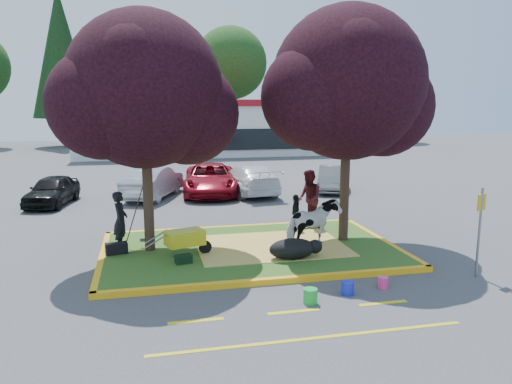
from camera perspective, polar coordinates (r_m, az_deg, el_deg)
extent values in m
plane|color=#424244|center=(14.36, -0.63, -6.91)|extent=(90.00, 90.00, 0.00)
cube|color=#2E571B|center=(14.34, -0.63, -6.62)|extent=(8.00, 5.00, 0.15)
cube|color=yellow|center=(11.96, 2.00, -10.13)|extent=(8.30, 0.16, 0.15)
cube|color=yellow|center=(16.78, -2.48, -4.11)|extent=(8.30, 0.16, 0.15)
cube|color=yellow|center=(14.10, -17.20, -7.39)|extent=(0.16, 5.30, 0.15)
cube|color=yellow|center=(15.68, 14.18, -5.47)|extent=(0.16, 5.30, 0.15)
cube|color=#ECD861|center=(14.45, 1.71, -6.16)|extent=(4.20, 3.00, 0.01)
cylinder|color=black|center=(14.01, -12.26, 0.47)|extent=(0.28, 0.28, 3.53)
sphere|color=black|center=(13.82, -12.69, 11.34)|extent=(4.20, 4.20, 4.20)
sphere|color=black|center=(14.07, -7.83, 8.91)|extent=(2.86, 2.86, 2.86)
sphere|color=black|center=(13.55, -17.12, 9.57)|extent=(2.86, 2.86, 2.86)
cylinder|color=black|center=(14.96, 10.12, 1.48)|extent=(0.28, 0.28, 3.70)
sphere|color=black|center=(14.80, 10.47, 12.15)|extent=(4.40, 4.40, 4.40)
sphere|color=black|center=(15.48, 14.27, 9.47)|extent=(2.99, 2.99, 2.99)
sphere|color=black|center=(14.11, 6.71, 10.74)|extent=(2.99, 2.99, 2.99)
cube|color=yellow|center=(10.19, -6.89, -14.42)|extent=(1.10, 0.12, 0.01)
cube|color=yellow|center=(10.55, 4.29, -13.48)|extent=(1.10, 0.12, 0.01)
cube|color=yellow|center=(11.26, 14.31, -12.20)|extent=(1.10, 0.12, 0.01)
cube|color=yellow|center=(9.52, 6.49, -16.28)|extent=(6.00, 0.10, 0.01)
cube|color=silver|center=(41.76, -6.06, 7.16)|extent=(20.00, 8.00, 4.00)
cube|color=maroon|center=(41.70, -6.11, 10.11)|extent=(20.40, 8.40, 0.50)
cube|color=black|center=(37.79, -5.31, 5.94)|extent=(19.00, 0.10, 1.60)
cylinder|color=black|center=(50.97, -20.92, 7.06)|extent=(0.44, 0.44, 3.92)
cone|color=black|center=(51.11, -21.42, 14.59)|extent=(5.60, 5.60, 11.90)
cylinder|color=black|center=(51.99, -11.84, 7.11)|extent=(0.44, 0.44, 3.08)
sphere|color=#143811|center=(51.99, -12.06, 12.92)|extent=(6.16, 6.16, 6.16)
cylinder|color=black|center=(51.74, -2.86, 7.61)|extent=(0.44, 0.44, 3.64)
sphere|color=#143811|center=(51.82, -2.93, 14.51)|extent=(7.28, 7.28, 7.28)
cylinder|color=black|center=(54.17, 5.48, 7.62)|extent=(0.44, 0.44, 3.50)
cone|color=black|center=(54.23, 5.60, 13.96)|extent=(5.00, 5.00, 10.62)
cylinder|color=black|center=(56.28, 13.63, 7.33)|extent=(0.44, 0.44, 3.22)
sphere|color=#143811|center=(56.29, 13.87, 12.95)|extent=(6.44, 6.44, 6.44)
imported|color=white|center=(14.21, 6.51, -3.65)|extent=(1.79, 1.30, 1.38)
ellipsoid|color=black|center=(13.26, 4.19, -6.49)|extent=(1.31, 0.80, 0.55)
imported|color=black|center=(14.48, -15.23, -3.15)|extent=(0.45, 0.63, 1.64)
imported|color=#3F1218|center=(16.55, 6.05, -0.73)|extent=(0.75, 0.95, 1.90)
imported|color=black|center=(16.12, 4.55, -2.32)|extent=(0.49, 0.74, 1.17)
cylinder|color=black|center=(13.78, -5.81, -6.28)|extent=(0.36, 0.17, 0.36)
cylinder|color=slate|center=(13.51, -9.50, -6.93)|extent=(0.04, 0.04, 0.26)
cylinder|color=slate|center=(13.93, -9.61, -6.41)|extent=(0.04, 0.04, 0.26)
cube|color=gold|center=(13.65, -8.13, -5.19)|extent=(1.13, 0.86, 0.40)
cylinder|color=slate|center=(13.39, -11.26, -5.50)|extent=(0.63, 0.23, 0.33)
cylinder|color=slate|center=(13.82, -11.31, -5.01)|extent=(0.63, 0.23, 0.33)
cube|color=black|center=(14.23, -15.65, -6.22)|extent=(0.63, 0.41, 0.30)
cube|color=black|center=(13.06, -8.29, -7.59)|extent=(0.46, 0.35, 0.22)
cylinder|color=slate|center=(13.30, 24.15, -4.27)|extent=(0.06, 0.06, 2.22)
cube|color=gold|center=(13.14, 24.39, -1.08)|extent=(0.30, 0.14, 0.40)
cylinder|color=green|center=(10.91, 6.23, -11.75)|extent=(0.35, 0.35, 0.33)
cylinder|color=#FE3884|center=(12.08, 14.32, -9.98)|extent=(0.31, 0.31, 0.26)
cylinder|color=#1824C5|center=(11.51, 10.42, -10.74)|extent=(0.31, 0.31, 0.30)
imported|color=black|center=(22.39, -22.28, 0.18)|extent=(2.12, 3.80, 1.22)
imported|color=#ADB1B6|center=(22.78, -11.68, 1.15)|extent=(3.00, 4.57, 1.42)
imported|color=maroon|center=(23.25, -5.26, 1.49)|extent=(2.97, 5.33, 1.41)
imported|color=white|center=(23.29, -0.87, 1.51)|extent=(2.47, 4.93, 1.38)
imported|color=#585C60|center=(24.26, 8.70, 1.52)|extent=(2.56, 3.82, 1.19)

